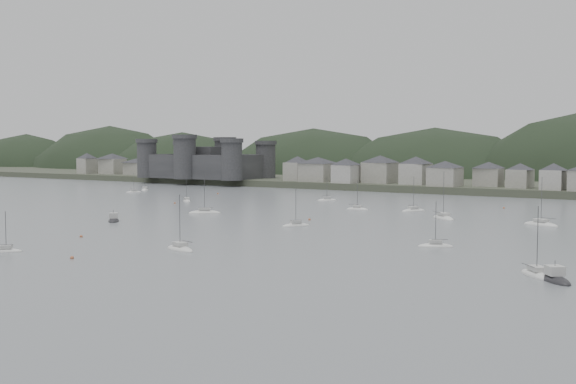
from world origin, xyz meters
The scene contains 9 objects.
ground centered at (0.00, 0.00, 0.00)m, with size 900.00×900.00×0.00m, color slate.
far_shore_land centered at (0.00, 295.00, 1.50)m, with size 900.00×250.00×3.00m, color #383D2D.
forested_ridge centered at (4.83, 269.40, -11.28)m, with size 851.55×103.94×102.57m.
castle centered at (-120.00, 179.80, 10.96)m, with size 66.00×43.00×20.00m.
waterfront_town centered at (50.59, 183.34, 8.66)m, with size 451.48×28.46×12.92m.
moored_fleet centered at (-9.51, 52.94, 0.18)m, with size 268.07×155.35×13.80m.
motor_launch_near centered at (91.18, 8.09, 0.29)m, with size 7.41×8.10×3.93m.
motor_launch_far centered at (-24.28, 28.65, 0.29)m, with size 7.29×7.39×3.83m.
mooring_buoys centered at (9.18, 59.27, 0.15)m, with size 169.18×141.45×0.70m.
Camera 1 is at (114.62, -99.13, 20.13)m, focal length 43.83 mm.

